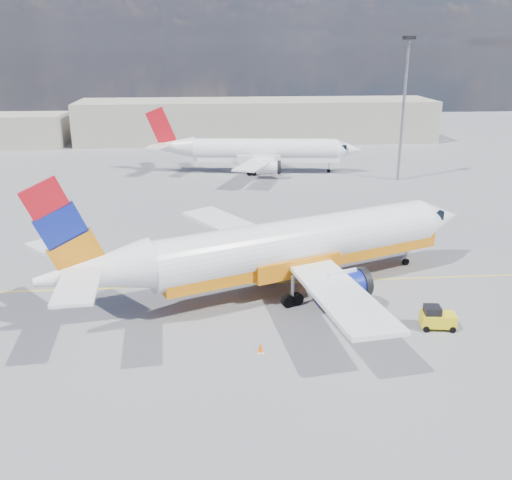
{
  "coord_description": "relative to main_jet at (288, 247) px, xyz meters",
  "views": [
    {
      "loc": [
        -4.7,
        -39.94,
        18.78
      ],
      "look_at": [
        -1.08,
        3.84,
        3.5
      ],
      "focal_mm": 40.0,
      "sensor_mm": 36.0,
      "label": 1
    }
  ],
  "objects": [
    {
      "name": "gse_tug",
      "position": [
        9.47,
        -7.14,
        -2.93
      ],
      "size": [
        2.47,
        1.71,
        1.66
      ],
      "rotation": [
        0.0,
        0.0,
        -0.13
      ],
      "color": "black",
      "rests_on": "ground"
    },
    {
      "name": "terminal_main",
      "position": [
        3.81,
        73.61,
        0.28
      ],
      "size": [
        70.0,
        14.0,
        8.0
      ],
      "primitive_type": "cube",
      "color": "#A89F90",
      "rests_on": "ground"
    },
    {
      "name": "floodlight_mast",
      "position": [
        21.05,
        37.04,
        8.02
      ],
      "size": [
        1.43,
        1.43,
        19.58
      ],
      "color": "gray",
      "rests_on": "ground"
    },
    {
      "name": "main_jet",
      "position": [
        0.0,
        0.0,
        0.0
      ],
      "size": [
        36.37,
        27.45,
        11.15
      ],
      "rotation": [
        0.0,
        0.0,
        0.39
      ],
      "color": "white",
      "rests_on": "ground"
    },
    {
      "name": "taxi_line",
      "position": [
        -1.19,
        1.61,
        -3.71
      ],
      "size": [
        70.0,
        0.15,
        0.01
      ],
      "primitive_type": "cube",
      "color": "yellow",
      "rests_on": "ground"
    },
    {
      "name": "second_jet",
      "position": [
        1.49,
        43.78,
        -0.45
      ],
      "size": [
        32.35,
        25.49,
        9.81
      ],
      "rotation": [
        0.0,
        0.0,
        -0.1
      ],
      "color": "white",
      "rests_on": "ground"
    },
    {
      "name": "traffic_cone",
      "position": [
        -2.94,
        -9.36,
        -3.41
      ],
      "size": [
        0.46,
        0.46,
        0.64
      ],
      "color": "white",
      "rests_on": "ground"
    },
    {
      "name": "ground",
      "position": [
        -1.19,
        -1.39,
        -3.72
      ],
      "size": [
        240.0,
        240.0,
        0.0
      ],
      "primitive_type": "plane",
      "color": "slate",
      "rests_on": "ground"
    }
  ]
}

